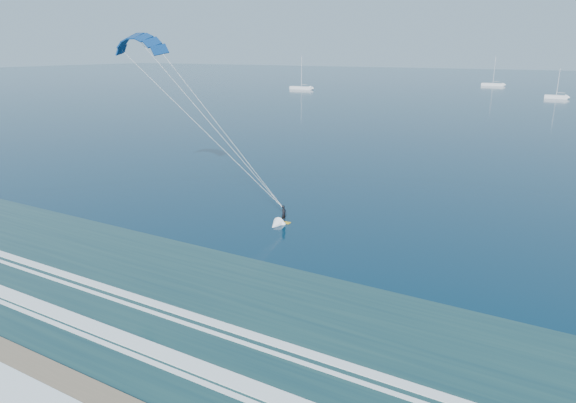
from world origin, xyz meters
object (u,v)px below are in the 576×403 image
at_px(sailboat_0, 301,88).
at_px(sailboat_2, 556,97).
at_px(kitesurfer_rig, 208,121).
at_px(sailboat_1, 493,84).

height_order(sailboat_0, sailboat_2, sailboat_0).
xyz_separation_m(kitesurfer_rig, sailboat_1, (-8.25, 213.71, -8.79)).
bearing_deg(sailboat_1, sailboat_0, -136.13).
height_order(sailboat_0, sailboat_1, sailboat_0).
distance_m(sailboat_0, sailboat_2, 94.12).
height_order(kitesurfer_rig, sailboat_2, kitesurfer_rig).
xyz_separation_m(kitesurfer_rig, sailboat_2, (20.90, 158.17, -8.81)).
height_order(kitesurfer_rig, sailboat_0, kitesurfer_rig).
distance_m(kitesurfer_rig, sailboat_0, 168.37).
bearing_deg(sailboat_2, kitesurfer_rig, -97.53).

